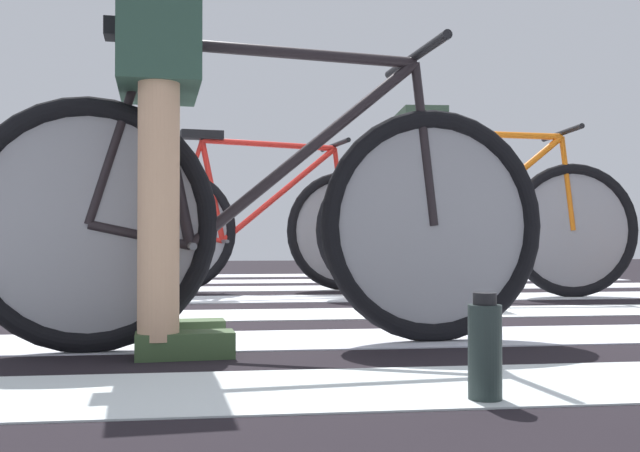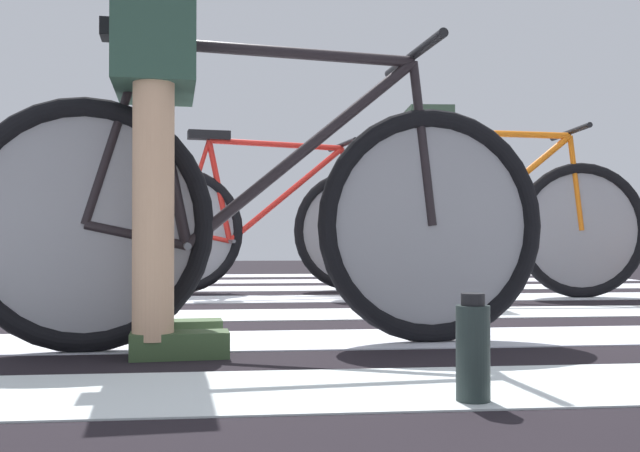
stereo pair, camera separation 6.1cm
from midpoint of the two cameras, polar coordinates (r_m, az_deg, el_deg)
The scene contains 8 objects.
ground at distance 3.07m, azimuth -1.51°, elevation -7.07°, with size 18.00×14.00×0.02m.
crosswalk_markings at distance 3.10m, azimuth -0.85°, elevation -6.79°, with size 5.45×6.55×0.00m.
bicycle_1_of_3 at distance 2.17m, azimuth -3.44°, elevation 0.79°, with size 1.73×0.52×0.93m.
cyclist_1_of_3 at distance 2.18m, azimuth -11.64°, elevation 7.95°, with size 0.34×0.43×1.01m.
bicycle_2_of_3 at distance 4.00m, azimuth 13.02°, elevation 0.07°, with size 1.74×0.52×0.93m.
cyclist_2_of_3 at distance 3.94m, azimuth 8.64°, elevation 3.74°, with size 0.33×0.42×0.98m.
bicycle_3_of_3 at distance 4.35m, azimuth -3.62°, elevation -0.02°, with size 1.72×0.54×0.93m.
water_bottle at distance 1.51m, azimuth 12.81°, elevation -9.33°, with size 0.07×0.07×0.21m.
Camera 2 is at (-0.21, -3.04, 0.34)m, focal length 41.61 mm.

